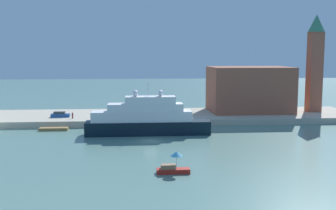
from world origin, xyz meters
TOP-DOWN VIEW (x-y plane):
  - ground at (0.00, 0.00)m, footprint 400.00×400.00m
  - quay_dock at (0.00, 26.66)m, footprint 110.00×21.33m
  - large_yacht at (-0.74, 7.10)m, footprint 26.42×4.71m
  - small_motorboat at (2.36, -21.83)m, footprint 4.80×1.85m
  - work_barge at (-21.34, 13.42)m, footprint 6.34×1.89m
  - harbor_building at (27.89, 29.33)m, footprint 21.28×14.86m
  - bell_tower at (45.23, 27.70)m, footprint 4.42×4.42m
  - parked_car at (-21.59, 23.08)m, footprint 4.58×1.61m
  - person_figure at (-18.20, 20.56)m, footprint 0.36×0.36m
  - mooring_bollard at (5.31, 16.97)m, footprint 0.45×0.45m

SIDE VIEW (x-z plane):
  - ground at x=0.00m, z-range 0.00..0.00m
  - work_barge at x=-21.34m, z-range 0.00..0.62m
  - quay_dock at x=0.00m, z-range 0.00..1.52m
  - small_motorboat at x=2.36m, z-range -0.48..2.73m
  - mooring_bollard at x=5.31m, z-range 1.52..2.26m
  - parked_car at x=-21.59m, z-range 1.43..2.76m
  - person_figure at x=-18.20m, z-range 1.46..3.01m
  - large_yacht at x=-0.74m, z-range -2.31..8.88m
  - harbor_building at x=27.89m, z-range 1.52..13.61m
  - bell_tower at x=45.23m, z-range 2.69..28.65m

